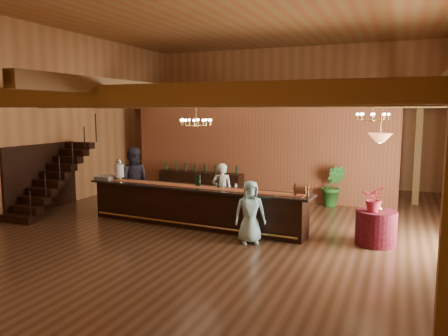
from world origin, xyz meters
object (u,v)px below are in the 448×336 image
at_px(backbar_shelf, 200,184).
at_px(guest, 250,212).
at_px(chandelier_right, 373,116).
at_px(beverage_dispenser, 119,170).
at_px(bartender, 222,192).
at_px(round_table, 376,228).
at_px(raffle_drum, 301,189).
at_px(staff_second, 133,180).
at_px(chandelier_left, 196,122).
at_px(pendant_lamp, 380,138).
at_px(floor_plant, 333,186).
at_px(tasting_bar, 194,206).

bearing_deg(backbar_shelf, guest, -50.08).
bearing_deg(chandelier_right, backbar_shelf, 162.95).
bearing_deg(beverage_dispenser, bartender, 11.38).
relative_size(round_table, guest, 0.63).
bearing_deg(chandelier_right, bartender, -164.53).
distance_m(raffle_drum, staff_second, 5.23).
relative_size(raffle_drum, chandelier_left, 0.43).
xyz_separation_m(raffle_drum, round_table, (1.62, 0.35, -0.83)).
relative_size(pendant_lamp, guest, 0.63).
distance_m(pendant_lamp, staff_second, 6.94).
distance_m(raffle_drum, backbar_shelf, 5.87).
height_order(raffle_drum, backbar_shelf, raffle_drum).
xyz_separation_m(chandelier_left, bartender, (0.48, 0.61, -1.90)).
relative_size(round_table, chandelier_left, 1.12).
xyz_separation_m(chandelier_right, bartender, (-3.75, -1.04, -2.05)).
xyz_separation_m(pendant_lamp, guest, (-2.66, -0.93, -1.69)).
distance_m(pendant_lamp, floor_plant, 4.30).
relative_size(chandelier_left, floor_plant, 0.61).
distance_m(round_table, staff_second, 6.81).
height_order(raffle_drum, pendant_lamp, pendant_lamp).
height_order(backbar_shelf, chandelier_right, chandelier_right).
xyz_separation_m(pendant_lamp, staff_second, (-6.77, 0.56, -1.44)).
distance_m(backbar_shelf, floor_plant, 4.52).
distance_m(beverage_dispenser, guest, 4.43).
distance_m(beverage_dispenser, pendant_lamp, 7.01).
distance_m(round_table, floor_plant, 3.94).
xyz_separation_m(backbar_shelf, staff_second, (-0.79, -2.94, 0.53)).
xyz_separation_m(chandelier_right, pendant_lamp, (0.27, -1.76, -0.44)).
distance_m(chandelier_right, bartender, 4.39).
bearing_deg(staff_second, tasting_bar, 142.37).
bearing_deg(pendant_lamp, tasting_bar, -178.76).
xyz_separation_m(beverage_dispenser, floor_plant, (5.46, 3.51, -0.67)).
relative_size(tasting_bar, pendant_lamp, 6.97).
xyz_separation_m(beverage_dispenser, guest, (4.26, -1.06, -0.61)).
height_order(bartender, guest, bartender).
relative_size(raffle_drum, staff_second, 0.18).
bearing_deg(backbar_shelf, raffle_drum, -38.44).
bearing_deg(round_table, raffle_drum, -167.71).
relative_size(tasting_bar, floor_plant, 4.80).
relative_size(bartender, guest, 1.11).
height_order(pendant_lamp, floor_plant, pendant_lamp).
height_order(round_table, staff_second, staff_second).
height_order(chandelier_left, bartender, chandelier_left).
relative_size(round_table, floor_plant, 0.69).
distance_m(chandelier_right, pendant_lamp, 1.83).
height_order(raffle_drum, chandelier_right, chandelier_right).
relative_size(round_table, staff_second, 0.47).
relative_size(tasting_bar, bartender, 3.96).
relative_size(beverage_dispenser, floor_plant, 0.46).
distance_m(backbar_shelf, chandelier_right, 6.43).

